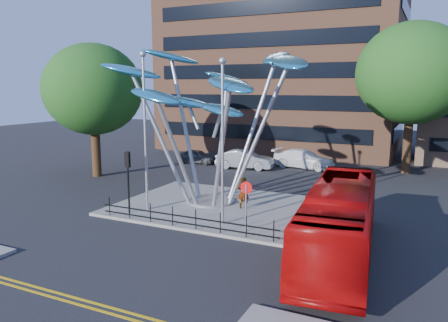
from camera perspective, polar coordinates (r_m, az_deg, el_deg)
The scene contains 18 objects.
ground at distance 20.27m, azimuth -5.27°, elevation -10.75°, with size 120.00×120.00×0.00m, color black.
traffic_island at distance 25.71m, azimuth -0.27°, elevation -6.05°, with size 12.00×9.00×0.15m, color slate.
double_yellow_near at distance 15.88m, azimuth -17.02°, elevation -17.21°, with size 40.00×0.12×0.01m, color gold.
double_yellow_far at distance 15.69m, azimuth -17.79°, elevation -17.60°, with size 40.00×0.12×0.01m, color gold.
brick_tower at distance 51.37m, azimuth 7.89°, elevation 18.58°, with size 25.00×15.00×30.00m, color brown.
tree_right at distance 38.27m, azimuth 23.39°, elevation 10.43°, with size 8.80×8.80×12.11m.
tree_left at distance 35.45m, azimuth -16.74°, elevation 8.92°, with size 7.60×7.60×10.32m.
leaf_sculpture at distance 25.82m, azimuth -1.77°, elevation 9.30°, with size 12.72×9.54×9.51m.
street_lamp_left at distance 24.45m, azimuth -10.32°, elevation 5.56°, with size 0.36×0.36×8.80m.
street_lamp_right at distance 21.47m, azimuth -0.20°, elevation 4.45°, with size 0.36×0.36×8.30m.
traffic_light_island at distance 24.32m, azimuth -12.46°, elevation -1.05°, with size 0.28×0.18×3.42m.
no_entry_sign_island at distance 20.99m, azimuth 2.92°, elevation -4.79°, with size 0.60×0.10×2.45m.
pedestrian_railing_front at distance 21.95m, azimuth -5.25°, elevation -7.59°, with size 10.00×0.06×1.00m.
red_bus at distance 19.01m, azimuth 14.88°, elevation -7.55°, with size 2.58×11.03×3.07m, color #A50707.
pedestrian at distance 25.02m, azimuth 2.52°, elevation -4.17°, with size 0.66×0.44×1.82m, color gray.
parked_car_left at distance 40.40m, azimuth -3.56°, elevation 0.61°, with size 1.52×3.78×1.29m, color #45494D.
parked_car_mid at distance 37.70m, azimuth 2.72°, elevation 0.21°, with size 1.72×4.94×1.63m, color #A9ABB1.
parked_car_right at distance 38.70m, azimuth 10.39°, elevation 0.28°, with size 2.22×5.46×1.58m, color white.
Camera 1 is at (9.86, -16.21, 7.11)m, focal length 35.00 mm.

